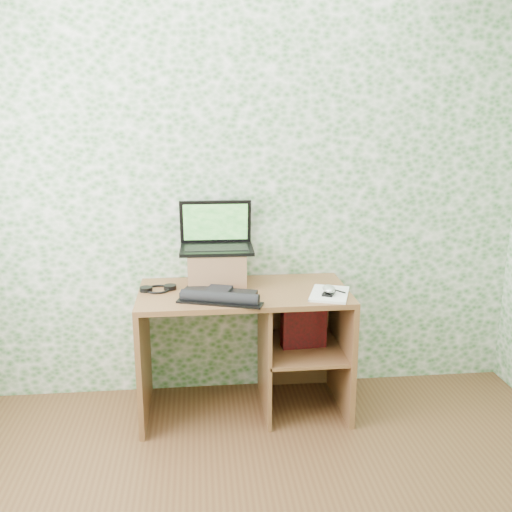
{
  "coord_description": "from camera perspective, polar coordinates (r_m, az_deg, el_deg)",
  "views": [
    {
      "loc": [
        -0.25,
        -1.66,
        1.77
      ],
      "look_at": [
        0.07,
        1.39,
        0.97
      ],
      "focal_mm": 40.0,
      "sensor_mm": 36.0,
      "label": 1
    }
  ],
  "objects": [
    {
      "name": "laptop",
      "position": [
        3.37,
        -4.0,
        1.8
      ],
      "size": [
        0.43,
        0.31,
        0.28
      ],
      "rotation": [
        0.0,
        0.0,
        -0.02
      ],
      "color": "black",
      "rests_on": "riser"
    },
    {
      "name": "keyboard",
      "position": [
        3.11,
        -3.7,
        -4.0
      ],
      "size": [
        0.47,
        0.37,
        0.07
      ],
      "rotation": [
        0.0,
        0.0,
        -0.33
      ],
      "color": "black",
      "rests_on": "desk"
    },
    {
      "name": "red_box",
      "position": [
        3.38,
        4.79,
        -6.54
      ],
      "size": [
        0.27,
        0.1,
        0.31
      ],
      "primitive_type": "cube",
      "rotation": [
        0.0,
        0.0,
        0.07
      ],
      "color": "maroon",
      "rests_on": "desk"
    },
    {
      "name": "headphones",
      "position": [
        3.32,
        -9.76,
        -3.24
      ],
      "size": [
        0.21,
        0.17,
        0.03
      ],
      "rotation": [
        0.0,
        0.0,
        0.17
      ],
      "color": "black",
      "rests_on": "desk"
    },
    {
      "name": "riser",
      "position": [
        3.37,
        -3.93,
        -1.15
      ],
      "size": [
        0.34,
        0.29,
        0.2
      ],
      "primitive_type": "cube",
      "rotation": [
        0.0,
        0.0,
        -0.02
      ],
      "color": "#946242",
      "rests_on": "desk"
    },
    {
      "name": "mouse",
      "position": [
        3.18,
        7.29,
        -3.48
      ],
      "size": [
        0.11,
        0.13,
        0.04
      ],
      "primitive_type": "ellipsoid",
      "rotation": [
        0.0,
        0.0,
        -0.44
      ],
      "color": "silver",
      "rests_on": "notepad"
    },
    {
      "name": "desk",
      "position": [
        3.4,
        0.08,
        -7.59
      ],
      "size": [
        1.2,
        0.6,
        0.75
      ],
      "color": "brown",
      "rests_on": "floor"
    },
    {
      "name": "pen",
      "position": [
        3.25,
        8.01,
        -3.4
      ],
      "size": [
        0.09,
        0.11,
        0.01
      ],
      "primitive_type": "cylinder",
      "rotation": [
        1.57,
        0.0,
        0.65
      ],
      "color": "black",
      "rests_on": "notepad"
    },
    {
      "name": "notepad",
      "position": [
        3.22,
        7.37,
        -3.78
      ],
      "size": [
        0.28,
        0.34,
        0.01
      ],
      "primitive_type": "cube",
      "rotation": [
        0.0,
        0.0,
        -0.33
      ],
      "color": "white",
      "rests_on": "desk"
    },
    {
      "name": "wall_back",
      "position": [
        3.45,
        -1.71,
        6.87
      ],
      "size": [
        3.5,
        0.0,
        3.5
      ],
      "primitive_type": "plane",
      "rotation": [
        1.57,
        0.0,
        0.0
      ],
      "color": "white",
      "rests_on": "ground"
    }
  ]
}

